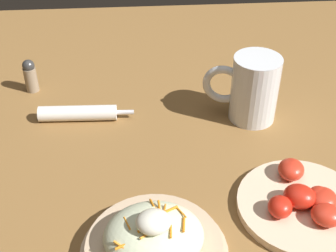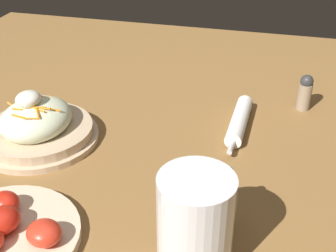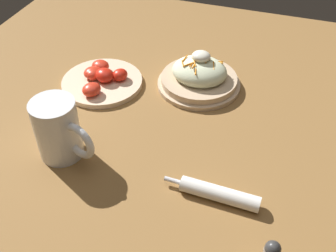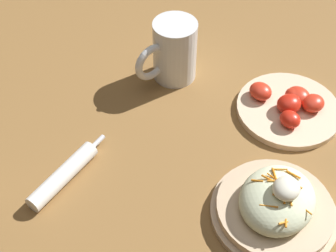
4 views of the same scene
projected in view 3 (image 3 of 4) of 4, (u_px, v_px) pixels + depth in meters
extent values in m
plane|color=olive|center=(173.00, 139.00, 0.94)|extent=(1.43, 1.43, 0.00)
cylinder|color=#D1B28E|center=(197.00, 84.00, 1.09)|extent=(0.22, 0.22, 0.01)
cylinder|color=#D1B28E|center=(197.00, 79.00, 1.08)|extent=(0.20, 0.20, 0.02)
ellipsoid|color=beige|center=(198.00, 71.00, 1.06)|extent=(0.15, 0.12, 0.06)
cylinder|color=orange|center=(183.00, 64.00, 1.04)|extent=(0.01, 0.03, 0.01)
cylinder|color=orange|center=(197.00, 72.00, 1.02)|extent=(0.01, 0.02, 0.01)
cylinder|color=orange|center=(193.00, 56.00, 1.06)|extent=(0.00, 0.02, 0.00)
cylinder|color=orange|center=(205.00, 58.00, 1.06)|extent=(0.02, 0.02, 0.00)
cylinder|color=orange|center=(195.00, 62.00, 1.04)|extent=(0.02, 0.03, 0.01)
cylinder|color=orange|center=(185.00, 58.00, 1.06)|extent=(0.01, 0.03, 0.01)
cylinder|color=orange|center=(214.00, 66.00, 1.04)|extent=(0.01, 0.03, 0.01)
cylinder|color=orange|center=(207.00, 56.00, 1.09)|extent=(0.01, 0.02, 0.01)
cylinder|color=orange|center=(188.00, 64.00, 1.04)|extent=(0.03, 0.02, 0.01)
cylinder|color=orange|center=(219.00, 62.00, 1.06)|extent=(0.02, 0.02, 0.01)
cylinder|color=orange|center=(205.00, 60.00, 1.05)|extent=(0.03, 0.02, 0.01)
cylinder|color=orange|center=(194.00, 66.00, 1.03)|extent=(0.00, 0.03, 0.01)
cylinder|color=orange|center=(191.00, 65.00, 1.03)|extent=(0.01, 0.02, 0.00)
cylinder|color=orange|center=(219.00, 62.00, 1.06)|extent=(0.02, 0.01, 0.00)
cylinder|color=orange|center=(203.00, 60.00, 1.04)|extent=(0.02, 0.01, 0.00)
cylinder|color=orange|center=(205.00, 61.00, 1.04)|extent=(0.01, 0.02, 0.01)
ellipsoid|color=white|center=(200.00, 56.00, 1.04)|extent=(0.05, 0.04, 0.03)
cylinder|color=white|center=(57.00, 129.00, 0.86)|extent=(0.10, 0.10, 0.14)
cylinder|color=gold|center=(60.00, 140.00, 0.88)|extent=(0.09, 0.09, 0.07)
cylinder|color=white|center=(56.00, 125.00, 0.85)|extent=(0.09, 0.09, 0.01)
torus|color=white|center=(78.00, 141.00, 0.83)|extent=(0.09, 0.04, 0.09)
cylinder|color=white|center=(220.00, 194.00, 0.80)|extent=(0.16, 0.04, 0.03)
cylinder|color=silver|center=(173.00, 181.00, 0.82)|extent=(0.04, 0.01, 0.01)
cylinder|color=beige|center=(102.00, 82.00, 1.09)|extent=(0.22, 0.22, 0.01)
ellipsoid|color=red|center=(93.00, 74.00, 1.09)|extent=(0.05, 0.05, 0.03)
ellipsoid|color=red|center=(100.00, 66.00, 1.11)|extent=(0.06, 0.06, 0.03)
ellipsoid|color=red|center=(104.00, 75.00, 1.08)|extent=(0.07, 0.06, 0.03)
ellipsoid|color=red|center=(120.00, 75.00, 1.08)|extent=(0.05, 0.05, 0.03)
ellipsoid|color=red|center=(93.00, 73.00, 1.09)|extent=(0.06, 0.06, 0.03)
ellipsoid|color=red|center=(91.00, 89.00, 1.03)|extent=(0.06, 0.06, 0.03)
sphere|color=#333333|center=(273.00, 249.00, 0.65)|extent=(0.03, 0.03, 0.03)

